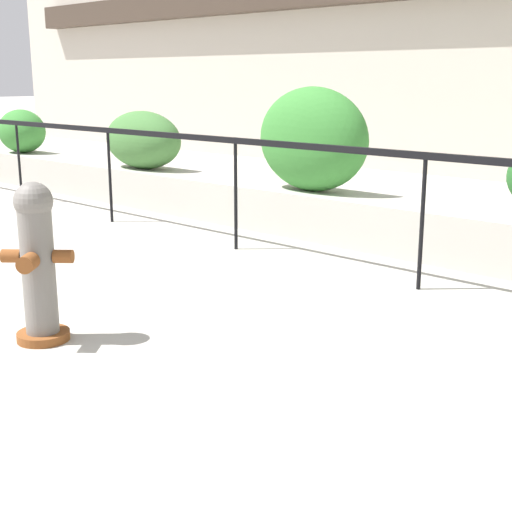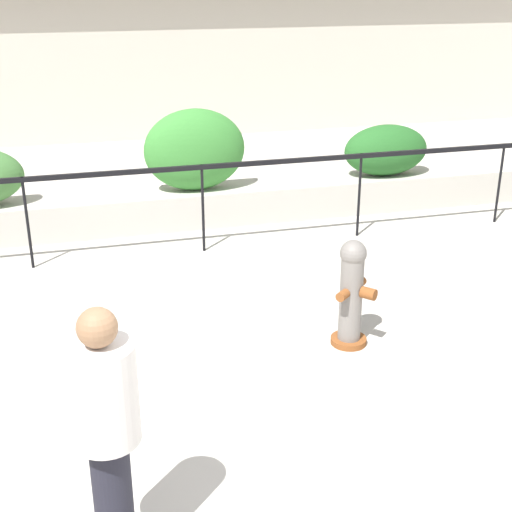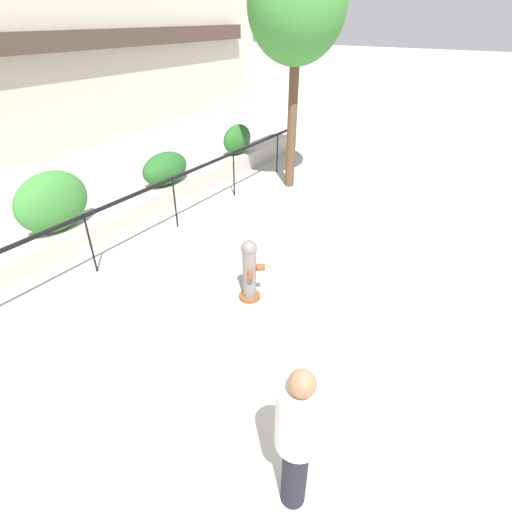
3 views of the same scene
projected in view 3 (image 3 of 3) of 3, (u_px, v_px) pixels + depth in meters
The scene contains 9 objects.
ground_plane at pixel (349, 389), 5.03m from camera, with size 120.00×120.00×0.00m, color #B2ADA3.
planter_wall_low at pixel (58, 243), 7.72m from camera, with size 18.00×0.70×0.50m, color #B7B2A8.
fence_railing_segment at pixel (85, 221), 6.80m from camera, with size 15.00×0.05×1.15m.
hedge_bush_2 at pixel (52, 202), 7.38m from camera, with size 1.42×0.70×1.14m, color #387F33.
hedge_bush_3 at pixel (165, 169), 9.55m from camera, with size 1.30×0.70×0.76m, color #235B23.
hedge_bush_4 at pixel (237, 139), 11.64m from camera, with size 1.11×0.57×0.84m, color #235B23.
fire_hydrant at pixel (250, 270), 6.37m from camera, with size 0.50×0.50×1.08m.
street_tree at pixel (297, 6), 8.83m from camera, with size 2.42×2.18×5.51m.
pedestrian at pixel (298, 434), 3.39m from camera, with size 0.51×0.51×1.73m.
Camera 3 is at (-3.50, -0.91, 4.05)m, focal length 28.00 mm.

